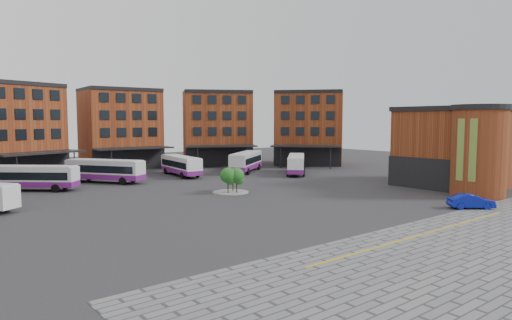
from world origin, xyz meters
TOP-DOWN VIEW (x-y plane):
  - ground at (0.00, 0.00)m, footprint 160.00×160.00m
  - yellow_line at (2.00, -14.00)m, footprint 26.00×0.15m
  - main_building at (-4.77, 38.25)m, footprint 94.14×42.48m
  - east_building at (28.70, -3.06)m, footprint 17.40×15.40m
  - tree_island at (2.02, 11.57)m, footprint 4.40×4.40m
  - bus_b at (-16.47, 28.82)m, footprint 10.05×9.31m
  - bus_c at (-6.64, 30.41)m, footprint 8.67×11.07m
  - bus_d at (5.68, 30.73)m, footprint 3.91×11.33m
  - bus_e at (17.10, 28.60)m, footprint 11.12×9.48m
  - bus_f at (21.74, 21.10)m, footprint 9.59×9.60m
  - blue_car at (14.98, -11.21)m, footprint 4.38×3.97m

SIDE VIEW (x-z plane):
  - ground at x=0.00m, z-range 0.00..0.00m
  - yellow_line at x=2.00m, z-range 0.02..0.04m
  - blue_car at x=14.98m, z-range 0.00..1.45m
  - bus_f at x=21.74m, z-range 0.13..3.24m
  - bus_d at x=5.68m, z-range 0.13..3.26m
  - bus_b at x=-16.47m, z-range 0.13..3.27m
  - bus_c at x=-6.64m, z-range 0.14..3.39m
  - bus_e at x=17.10m, z-range 0.14..3.50m
  - tree_island at x=2.02m, z-range 0.28..3.47m
  - east_building at x=28.70m, z-range -0.01..10.59m
  - main_building at x=-4.77m, z-range -0.07..14.53m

